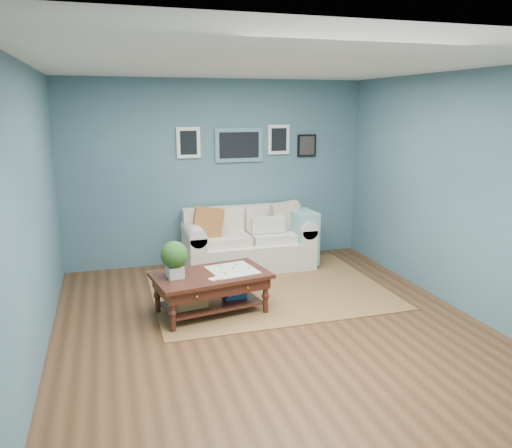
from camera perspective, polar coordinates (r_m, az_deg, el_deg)
name	(u,v)px	position (r m, az deg, el deg)	size (l,w,h in m)	color
room_shell	(270,201)	(5.13, 1.65, 2.67)	(5.00, 5.02, 2.70)	brown
area_rug	(268,288)	(6.52, 1.33, -7.38)	(2.92, 2.34, 0.01)	brown
loveseat	(253,241)	(7.29, -0.35, -1.94)	(1.88, 0.85, 0.96)	white
coffee_table	(205,281)	(5.66, -5.82, -6.51)	(1.37, 0.94, 0.88)	#330F0B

